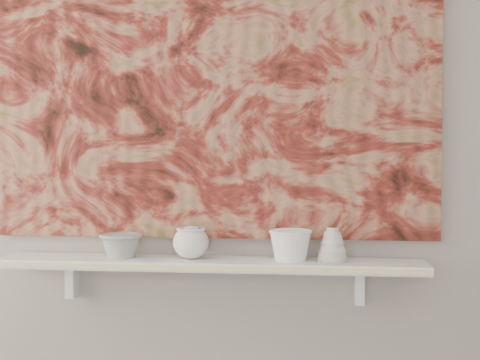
# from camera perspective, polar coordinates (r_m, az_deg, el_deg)

# --- Properties ---
(wall_back) EXTENTS (3.60, 0.00, 3.60)m
(wall_back) POSITION_cam_1_polar(r_m,az_deg,el_deg) (2.27, -2.29, 4.15)
(wall_back) COLOR gray
(wall_back) RESTS_ON floor
(shelf) EXTENTS (1.40, 0.18, 0.03)m
(shelf) POSITION_cam_1_polar(r_m,az_deg,el_deg) (2.20, -2.64, -7.15)
(shelf) COLOR silver
(shelf) RESTS_ON wall_back
(shelf_stripe) EXTENTS (1.40, 0.01, 0.02)m
(shelf_stripe) POSITION_cam_1_polar(r_m,az_deg,el_deg) (2.11, -3.04, -7.55)
(shelf_stripe) COLOR beige
(shelf_stripe) RESTS_ON shelf
(bracket_left) EXTENTS (0.03, 0.06, 0.12)m
(bracket_left) POSITION_cam_1_polar(r_m,az_deg,el_deg) (2.40, -14.14, -8.25)
(bracket_left) COLOR silver
(bracket_left) RESTS_ON wall_back
(bracket_right) EXTENTS (0.03, 0.06, 0.12)m
(bracket_right) POSITION_cam_1_polar(r_m,az_deg,el_deg) (2.26, 10.16, -8.88)
(bracket_right) COLOR silver
(bracket_right) RESTS_ON wall_back
(painting) EXTENTS (1.50, 0.02, 1.10)m
(painting) POSITION_cam_1_polar(r_m,az_deg,el_deg) (2.27, -2.35, 8.97)
(painting) COLOR maroon
(painting) RESTS_ON wall_back
(house_motif) EXTENTS (0.09, 0.00, 0.08)m
(house_motif) POSITION_cam_1_polar(r_m,az_deg,el_deg) (2.22, 9.19, 1.12)
(house_motif) COLOR black
(house_motif) RESTS_ON painting
(bowl_grey) EXTENTS (0.14, 0.14, 0.08)m
(bowl_grey) POSITION_cam_1_polar(r_m,az_deg,el_deg) (2.26, -10.11, -5.50)
(bowl_grey) COLOR gray
(bowl_grey) RESTS_ON shelf
(cup_cream) EXTENTS (0.12, 0.12, 0.11)m
(cup_cream) POSITION_cam_1_polar(r_m,az_deg,el_deg) (2.20, -4.21, -5.34)
(cup_cream) COLOR silver
(cup_cream) RESTS_ON shelf
(bell_vessel) EXTENTS (0.11, 0.11, 0.11)m
(bell_vessel) POSITION_cam_1_polar(r_m,az_deg,el_deg) (2.17, 7.90, -5.45)
(bell_vessel) COLOR beige
(bell_vessel) RESTS_ON shelf
(bowl_white) EXTENTS (0.16, 0.16, 0.10)m
(bowl_white) POSITION_cam_1_polar(r_m,az_deg,el_deg) (2.17, 4.33, -5.55)
(bowl_white) COLOR white
(bowl_white) RESTS_ON shelf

